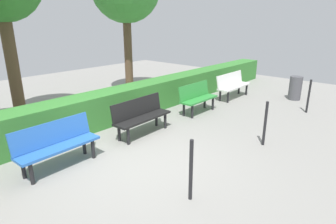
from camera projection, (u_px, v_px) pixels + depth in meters
name	position (u px, v px, depth m)	size (l,w,h in m)	color
ground_plane	(135.00, 159.00, 5.69)	(20.36, 20.36, 0.00)	gray
bench_white	(232.00, 84.00, 9.97)	(1.64, 0.47, 0.86)	white
bench_green	(197.00, 97.00, 8.38)	(1.36, 0.46, 0.86)	#2D8C38
bench_black	(141.00, 115.00, 6.80)	(1.59, 0.51, 0.86)	black
bench_blue	(57.00, 143.00, 5.26)	(1.56, 0.51, 0.86)	blue
hedge_row	(109.00, 107.00, 7.59)	(16.36, 0.74, 0.86)	#387F33
railing_post_near	(309.00, 96.00, 8.34)	(0.06, 0.06, 1.00)	black
railing_post_mid	(265.00, 124.00, 6.17)	(0.06, 0.06, 1.00)	black
railing_post_far	(191.00, 170.00, 4.27)	(0.06, 0.06, 1.00)	black
trash_bin	(295.00, 88.00, 9.75)	(0.41, 0.41, 0.81)	#4C4C51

